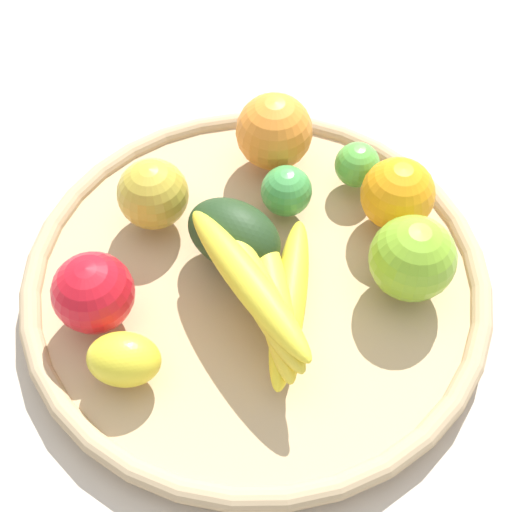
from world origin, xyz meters
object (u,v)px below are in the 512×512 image
apple_2 (93,293)px  lime_0 (286,191)px  lemon_0 (124,359)px  avocado (234,235)px  orange_0 (274,132)px  banana_bunch (267,290)px  apple_1 (412,258)px  lime_1 (357,165)px  apple_0 (153,194)px  orange_1 (397,194)px

apple_2 → lime_0: 0.21m
lime_0 → lemon_0: bearing=-144.7°
avocado → apple_2: 0.13m
lemon_0 → orange_0: bearing=45.5°
apple_2 → lime_0: (0.20, 0.07, -0.01)m
orange_0 → apple_2: orange_0 is taller
orange_0 → banana_bunch: bearing=-110.4°
apple_1 → lime_1: size_ratio=1.69×
lime_0 → orange_0: bearing=81.8°
lemon_0 → apple_0: size_ratio=0.90×
banana_bunch → apple_1: (0.13, -0.01, 0.00)m
orange_0 → apple_2: bearing=-146.8°
orange_0 → apple_0: orange_0 is taller
orange_0 → apple_1: size_ratio=1.01×
banana_bunch → apple_0: size_ratio=2.67×
apple_1 → apple_0: 0.25m
avocado → apple_1: size_ratio=1.20×
orange_1 → lemon_0: bearing=-162.8°
banana_bunch → orange_1: bearing=23.3°
lime_0 → banana_bunch: bearing=-117.1°
orange_1 → apple_0: bearing=162.1°
lime_0 → lime_1: (0.08, 0.01, -0.00)m
avocado → apple_0: (-0.06, 0.07, 0.00)m
lime_1 → orange_1: bearing=-75.0°
apple_2 → orange_0: bearing=33.2°
orange_1 → apple_0: size_ratio=1.03×
avocado → apple_2: (-0.13, -0.03, 0.00)m
lime_0 → avocado: bearing=-147.7°
lemon_0 → apple_2: bearing=100.8°
apple_1 → apple_0: bearing=143.9°
apple_2 → lemon_0: 0.07m
banana_bunch → lime_0: banana_bunch is taller
orange_0 → apple_2: (-0.21, -0.13, -0.00)m
banana_bunch → lemon_0: bearing=-170.5°
avocado → lime_0: (0.06, 0.04, -0.01)m
orange_1 → apple_0: orange_1 is taller
avocado → orange_0: bearing=55.4°
lemon_0 → lime_0: 0.23m
apple_1 → lime_0: bearing=122.2°
orange_1 → lime_1: (-0.02, 0.06, -0.01)m
apple_1 → apple_2: apple_1 is taller
apple_2 → lime_1: size_ratio=1.56×
apple_1 → lemon_0: apple_1 is taller
orange_1 → apple_1: (-0.02, -0.07, 0.00)m
apple_2 → lemon_0: size_ratio=1.15×
orange_1 → orange_0: bearing=127.5°
orange_0 → lemon_0: bearing=-134.5°
orange_1 → apple_2: 0.29m
orange_0 → lime_0: size_ratio=1.56×
lemon_0 → lime_1: bearing=28.6°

